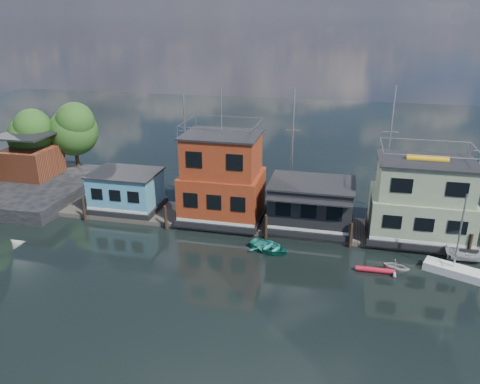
% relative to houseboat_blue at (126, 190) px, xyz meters
% --- Properties ---
extents(ground, '(160.00, 160.00, 0.00)m').
position_rel_houseboat_blue_xyz_m(ground, '(18.00, -12.00, -2.21)').
color(ground, black).
rests_on(ground, ground).
extents(dock, '(48.00, 5.00, 0.40)m').
position_rel_houseboat_blue_xyz_m(dock, '(18.00, 0.00, -2.01)').
color(dock, '#595147').
rests_on(dock, ground).
extents(houseboat_blue, '(6.40, 4.90, 3.66)m').
position_rel_houseboat_blue_xyz_m(houseboat_blue, '(0.00, 0.00, 0.00)').
color(houseboat_blue, black).
rests_on(houseboat_blue, dock).
extents(houseboat_red, '(7.40, 5.90, 11.86)m').
position_rel_houseboat_blue_xyz_m(houseboat_red, '(9.50, 0.00, 1.90)').
color(houseboat_red, black).
rests_on(houseboat_red, dock).
extents(houseboat_dark, '(7.40, 6.10, 4.06)m').
position_rel_houseboat_blue_xyz_m(houseboat_dark, '(17.50, -0.02, 0.21)').
color(houseboat_dark, black).
rests_on(houseboat_dark, dock).
extents(houseboat_green, '(8.40, 5.90, 7.03)m').
position_rel_houseboat_blue_xyz_m(houseboat_green, '(26.50, 0.00, 1.34)').
color(houseboat_green, black).
rests_on(houseboat_green, dock).
extents(pilings, '(42.28, 0.28, 2.20)m').
position_rel_houseboat_blue_xyz_m(pilings, '(17.67, -2.80, -1.11)').
color(pilings, '#2D2116').
rests_on(pilings, ground).
extents(background_masts, '(36.40, 0.16, 12.00)m').
position_rel_houseboat_blue_xyz_m(background_masts, '(22.76, 6.00, 3.35)').
color(background_masts, silver).
rests_on(background_masts, ground).
extents(shore, '(12.40, 15.72, 8.24)m').
position_rel_houseboat_blue_xyz_m(shore, '(-12.67, 3.86, 1.39)').
color(shore, black).
rests_on(shore, ground).
extents(red_kayak, '(2.78, 0.44, 0.41)m').
position_rel_houseboat_blue_xyz_m(red_kayak, '(22.85, -6.44, -2.00)').
color(red_kayak, red).
rests_on(red_kayak, ground).
extents(dinghy_white, '(2.42, 2.23, 1.05)m').
position_rel_houseboat_blue_xyz_m(dinghy_white, '(24.36, -6.07, -1.68)').
color(dinghy_white, silver).
rests_on(dinghy_white, ground).
extents(motorboat, '(3.68, 1.61, 1.39)m').
position_rel_houseboat_blue_xyz_m(motorboat, '(29.98, -3.25, -1.51)').
color(motorboat, white).
rests_on(motorboat, ground).
extents(day_sailer, '(4.23, 2.76, 6.34)m').
position_rel_houseboat_blue_xyz_m(day_sailer, '(28.46, -5.40, -1.82)').
color(day_sailer, white).
rests_on(day_sailer, ground).
extents(dinghy_teal, '(4.28, 3.77, 0.73)m').
position_rel_houseboat_blue_xyz_m(dinghy_teal, '(14.68, -4.89, -1.84)').
color(dinghy_teal, teal).
rests_on(dinghy_teal, ground).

